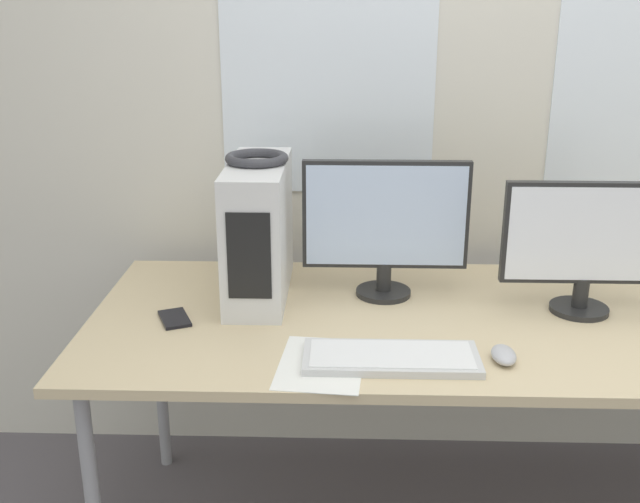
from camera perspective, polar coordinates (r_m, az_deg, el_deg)
wall_back at (r=2.63m, az=12.96°, el=12.03°), size 8.00×0.07×2.70m
desk at (r=2.24m, az=14.49°, el=-5.87°), size 2.44×0.90×0.77m
pc_tower at (r=2.27m, az=-4.69°, el=1.66°), size 0.17×0.49×0.41m
headphones at (r=2.22m, az=-4.84°, el=7.10°), size 0.19×0.19×0.03m
monitor_main at (r=2.25m, az=5.00°, el=2.17°), size 0.50×0.17×0.42m
monitor_right_near at (r=2.25m, az=19.68°, el=0.67°), size 0.48×0.17×0.39m
keyboard at (r=1.91m, az=5.44°, el=-8.06°), size 0.44×0.18×0.02m
mouse at (r=1.96m, az=13.81°, el=-7.66°), size 0.06×0.10×0.03m
cell_phone at (r=2.18m, az=-11.02°, el=-5.04°), size 0.12×0.15×0.01m
paper_sheet_front at (r=1.90m, az=0.09°, el=-8.55°), size 0.24×0.31×0.00m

